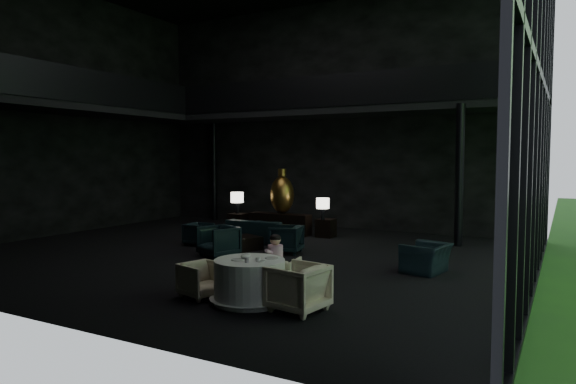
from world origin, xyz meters
The scene contains 34 objects.
floor centered at (0.00, 0.00, 0.00)m, with size 14.00×12.00×0.02m, color black.
wall_back centered at (0.00, 6.00, 4.00)m, with size 14.00×0.04×8.00m, color black.
wall_front centered at (0.00, -6.00, 4.00)m, with size 14.00×0.04×8.00m, color black.
wall_left centered at (-7.00, 0.00, 4.00)m, with size 0.04×12.00×8.00m, color black.
curtain_wall centered at (6.95, 0.00, 4.00)m, with size 0.20×12.00×8.00m, color black, non-canonical shape.
mezzanine_left centered at (-6.00, 0.00, 4.00)m, with size 2.00×12.00×0.25m, color black.
mezzanine_back centered at (1.00, 5.00, 4.00)m, with size 12.00×2.00×0.25m, color black.
railing_left centered at (-5.00, 0.00, 4.60)m, with size 0.06×12.00×1.00m, color black.
railing_back centered at (1.00, 4.00, 4.60)m, with size 12.00×0.06×1.00m, color black.
column_nw centered at (-5.00, 5.70, 2.00)m, with size 0.24×0.24×4.00m, color black.
column_ne centered at (4.80, 4.00, 2.00)m, with size 0.24×0.24×4.00m, color black.
console centered at (-0.76, 3.59, 0.34)m, with size 2.11×0.48×0.67m, color black.
bronze_urn centered at (-0.76, 3.74, 1.29)m, with size 0.78×0.78×1.46m.
side_table_left centered at (-2.36, 3.52, 0.30)m, with size 0.54×0.54×0.60m, color black.
table_lamp_left centered at (-2.36, 3.46, 1.12)m, with size 0.43×0.43×0.73m.
side_table_right centered at (0.84, 3.70, 0.29)m, with size 0.52×0.52×0.57m, color black.
table_lamp_right centered at (0.84, 3.46, 1.06)m, with size 0.40×0.40×0.68m.
sofa centered at (-0.50, 1.86, 0.50)m, with size 2.57×0.75×1.01m, color black.
lounge_armchair_west centered at (-1.76, 0.62, 0.31)m, with size 0.60×0.56×0.62m, color black.
lounge_armchair_east centered at (1.03, 0.75, 0.41)m, with size 0.80×0.75×0.82m, color black.
lounge_armchair_south centered at (-0.24, -0.50, 0.47)m, with size 0.91×0.85×0.94m, color black.
window_armchair centered at (4.82, 0.18, 0.39)m, with size 0.90×0.58×0.78m, color black.
coffee_table centered at (-0.24, 0.61, 0.18)m, with size 0.81×0.81×0.36m, color black.
dining_table centered at (2.70, -3.59, 0.33)m, with size 1.39×1.39×0.75m.
dining_chair_north centered at (2.75, -2.65, 0.31)m, with size 0.61×0.57×0.62m, color #BBB08B.
dining_chair_east centered at (3.66, -3.63, 0.47)m, with size 0.91×0.85×0.94m, color #BCB487.
dining_chair_west centered at (1.76, -3.71, 0.31)m, with size 0.60×0.56×0.61m, color tan.
child centered at (2.68, -2.66, 0.75)m, with size 0.29×0.29×0.61m.
plate_a centered at (2.55, -3.73, 0.76)m, with size 0.24×0.24×0.02m, color white.
plate_b centered at (2.98, -3.32, 0.76)m, with size 0.23×0.23×0.02m, color white.
saucer centered at (2.95, -3.63, 0.76)m, with size 0.16×0.16×0.01m, color white.
coffee_cup centered at (2.89, -3.62, 0.79)m, with size 0.08×0.08×0.06m, color white.
cereal_bowl centered at (2.60, -3.56, 0.79)m, with size 0.17×0.17×0.09m, color white.
cream_pot centered at (2.79, -3.82, 0.79)m, with size 0.07×0.07×0.08m, color #99999E.
Camera 1 is at (7.45, -10.93, 2.51)m, focal length 32.00 mm.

